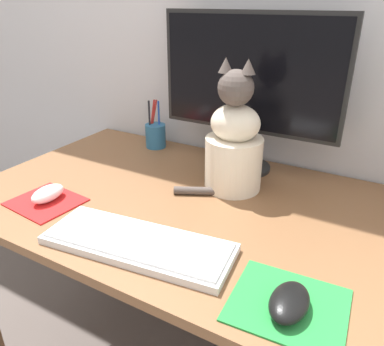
{
  "coord_description": "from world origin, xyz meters",
  "views": [
    {
      "loc": [
        0.44,
        -0.78,
        1.21
      ],
      "look_at": [
        0.03,
        -0.06,
        0.82
      ],
      "focal_mm": 35.0,
      "sensor_mm": 36.0,
      "label": 1
    }
  ],
  "objects_px": {
    "computer_mouse_left": "(48,194)",
    "computer_mouse_right": "(289,302)",
    "keyboard": "(139,243)",
    "cat": "(234,144)",
    "pen_cup": "(155,135)",
    "monitor": "(249,83)"
  },
  "relations": [
    {
      "from": "computer_mouse_left",
      "to": "computer_mouse_right",
      "type": "distance_m",
      "value": 0.69
    },
    {
      "from": "monitor",
      "to": "computer_mouse_right",
      "type": "distance_m",
      "value": 0.67
    },
    {
      "from": "computer_mouse_left",
      "to": "pen_cup",
      "type": "distance_m",
      "value": 0.49
    },
    {
      "from": "keyboard",
      "to": "cat",
      "type": "bearing_deg",
      "value": 73.9
    },
    {
      "from": "monitor",
      "to": "computer_mouse_left",
      "type": "xyz_separation_m",
      "value": [
        -0.38,
        -0.47,
        -0.25
      ]
    },
    {
      "from": "cat",
      "to": "pen_cup",
      "type": "height_order",
      "value": "cat"
    },
    {
      "from": "computer_mouse_right",
      "to": "keyboard",
      "type": "bearing_deg",
      "value": 176.43
    },
    {
      "from": "cat",
      "to": "computer_mouse_right",
      "type": "bearing_deg",
      "value": -60.41
    },
    {
      "from": "cat",
      "to": "pen_cup",
      "type": "bearing_deg",
      "value": 150.18
    },
    {
      "from": "monitor",
      "to": "pen_cup",
      "type": "bearing_deg",
      "value": 176.77
    },
    {
      "from": "keyboard",
      "to": "computer_mouse_right",
      "type": "relative_size",
      "value": 4.07
    },
    {
      "from": "monitor",
      "to": "pen_cup",
      "type": "height_order",
      "value": "monitor"
    },
    {
      "from": "computer_mouse_right",
      "to": "cat",
      "type": "relative_size",
      "value": 0.3
    },
    {
      "from": "monitor",
      "to": "pen_cup",
      "type": "xyz_separation_m",
      "value": [
        -0.36,
        0.02,
        -0.23
      ]
    },
    {
      "from": "keyboard",
      "to": "computer_mouse_left",
      "type": "distance_m",
      "value": 0.35
    },
    {
      "from": "computer_mouse_right",
      "to": "computer_mouse_left",
      "type": "bearing_deg",
      "value": 174.23
    },
    {
      "from": "cat",
      "to": "pen_cup",
      "type": "relative_size",
      "value": 2.12
    },
    {
      "from": "pen_cup",
      "to": "computer_mouse_left",
      "type": "bearing_deg",
      "value": -92.06
    },
    {
      "from": "keyboard",
      "to": "cat",
      "type": "height_order",
      "value": "cat"
    },
    {
      "from": "monitor",
      "to": "computer_mouse_left",
      "type": "height_order",
      "value": "monitor"
    },
    {
      "from": "computer_mouse_left",
      "to": "pen_cup",
      "type": "bearing_deg",
      "value": 87.94
    },
    {
      "from": "pen_cup",
      "to": "computer_mouse_right",
      "type": "bearing_deg",
      "value": -39.9
    }
  ]
}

